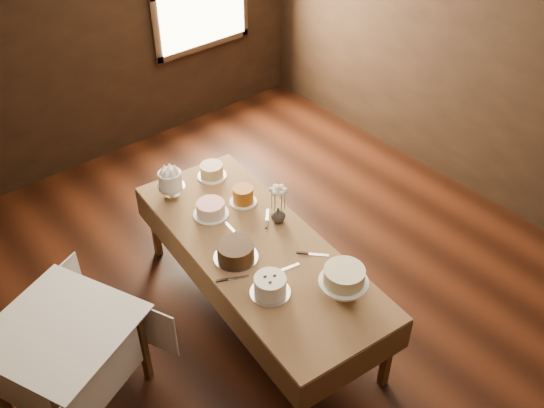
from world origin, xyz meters
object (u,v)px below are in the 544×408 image
at_px(side_table, 62,336).
at_px(cake_caramel, 243,196).
at_px(cake_lattice, 211,210).
at_px(display_table, 257,251).
at_px(cake_cream, 343,283).
at_px(cake_server_e, 239,278).
at_px(cake_server_b, 319,255).
at_px(flower_vase, 278,215).
at_px(cake_speckled, 212,171).
at_px(cake_server_d, 267,215).
at_px(cake_server_a, 290,267).
at_px(cake_chocolate, 236,252).
at_px(cake_swirl, 270,286).
at_px(cake_meringue, 171,185).
at_px(cake_server_c, 230,227).

distance_m(side_table, cake_caramel, 1.75).
bearing_deg(cake_lattice, display_table, -84.35).
bearing_deg(cake_cream, cake_lattice, 98.67).
height_order(side_table, cake_server_e, side_table).
bearing_deg(cake_server_b, flower_vase, 133.88).
distance_m(display_table, cake_speckled, 0.98).
bearing_deg(cake_caramel, cake_server_d, -79.81).
bearing_deg(cake_server_a, cake_chocolate, 137.92).
relative_size(cake_cream, flower_vase, 2.88).
bearing_deg(cake_server_d, cake_caramel, 53.10).
height_order(display_table, cake_swirl, cake_swirl).
relative_size(side_table, flower_vase, 9.47).
relative_size(display_table, cake_speckled, 8.93).
bearing_deg(cake_server_a, cake_meringue, 110.54).
relative_size(display_table, cake_server_b, 10.13).
xyz_separation_m(cake_meringue, flower_vase, (0.46, -0.81, -0.05)).
bearing_deg(cake_chocolate, cake_swirl, -94.29).
bearing_deg(cake_speckled, cake_server_e, -116.96).
bearing_deg(cake_server_c, cake_caramel, -51.37).
bearing_deg(side_table, cake_server_c, 3.70).
xyz_separation_m(cake_lattice, cake_chocolate, (-0.15, -0.52, 0.01)).
bearing_deg(side_table, cake_server_a, -19.58).
distance_m(cake_chocolate, cake_cream, 0.83).
distance_m(cake_lattice, cake_cream, 1.29).
relative_size(cake_meringue, cake_lattice, 0.76).
bearing_deg(cake_caramel, flower_vase, -79.49).
height_order(cake_chocolate, cake_swirl, cake_swirl).
relative_size(side_table, cake_server_e, 4.79).
height_order(cake_swirl, cake_server_b, cake_swirl).
bearing_deg(cake_chocolate, cake_caramel, 47.44).
bearing_deg(cake_caramel, cake_swirl, -117.53).
bearing_deg(display_table, cake_server_b, -52.45).
distance_m(cake_chocolate, cake_swirl, 0.43).
bearing_deg(cake_server_d, cake_lattice, 92.14).
xyz_separation_m(display_table, side_table, (-1.48, 0.21, -0.02)).
bearing_deg(cake_server_a, cake_server_b, 3.02).
bearing_deg(cake_speckled, cake_meringue, -179.09).
height_order(cake_swirl, flower_vase, cake_swirl).
height_order(cake_meringue, cake_swirl, cake_meringue).
xyz_separation_m(cake_cream, cake_server_a, (-0.10, 0.42, -0.10)).
relative_size(cake_meringue, flower_vase, 2.01).
xyz_separation_m(cake_meringue, cake_cream, (0.30, -1.68, -0.00)).
xyz_separation_m(cake_lattice, cake_server_b, (0.34, -0.89, -0.05)).
height_order(display_table, side_table, side_table).
height_order(cake_lattice, cake_cream, cake_cream).
distance_m(cake_speckled, cake_chocolate, 1.04).
distance_m(cake_caramel, cake_server_d, 0.26).
xyz_separation_m(cake_meringue, cake_server_c, (0.12, -0.63, -0.11)).
xyz_separation_m(cake_server_d, cake_server_e, (-0.60, -0.41, 0.00)).
relative_size(cake_swirl, cake_server_b, 1.18).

